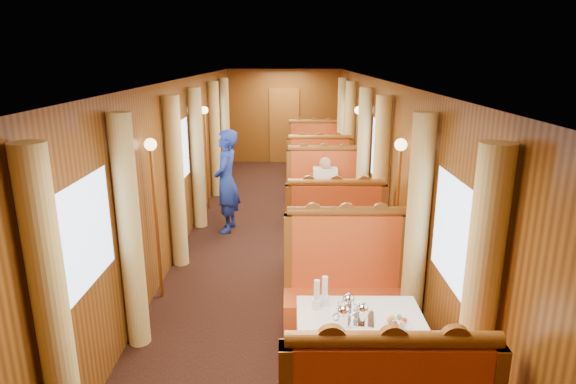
{
  "coord_description": "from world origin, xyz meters",
  "views": [
    {
      "loc": [
        0.17,
        -7.05,
        2.84
      ],
      "look_at": [
        0.13,
        -0.77,
        1.05
      ],
      "focal_mm": 30.0,
      "sensor_mm": 36.0,
      "label": 1
    }
  ],
  "objects_px": {
    "rose_vase_far": "(317,145)",
    "rose_vase_mid": "(328,186)",
    "banquette_mid_aft": "(324,199)",
    "banquette_far_fwd": "(319,178)",
    "teapot_left": "(343,318)",
    "table_near": "(359,356)",
    "banquette_mid_fwd": "(334,242)",
    "tea_tray": "(353,318)",
    "passenger": "(325,185)",
    "teapot_right": "(362,315)",
    "table_mid": "(328,220)",
    "banquette_near_aft": "(346,294)",
    "steward": "(226,181)",
    "table_far": "(316,169)",
    "banquette_far_aft": "(314,158)",
    "fruit_plate": "(397,322)",
    "teapot_back": "(348,306)"
  },
  "relations": [
    {
      "from": "rose_vase_far",
      "to": "rose_vase_mid",
      "type": "bearing_deg",
      "value": -90.19
    },
    {
      "from": "banquette_mid_aft",
      "to": "banquette_far_fwd",
      "type": "height_order",
      "value": "same"
    },
    {
      "from": "teapot_left",
      "to": "table_near",
      "type": "bearing_deg",
      "value": 25.79
    },
    {
      "from": "table_near",
      "to": "rose_vase_mid",
      "type": "bearing_deg",
      "value": 90.19
    },
    {
      "from": "banquette_mid_aft",
      "to": "rose_vase_far",
      "type": "distance_m",
      "value": 2.51
    },
    {
      "from": "banquette_mid_fwd",
      "to": "tea_tray",
      "type": "distance_m",
      "value": 2.55
    },
    {
      "from": "teapot_left",
      "to": "passenger",
      "type": "height_order",
      "value": "passenger"
    },
    {
      "from": "table_near",
      "to": "teapot_right",
      "type": "distance_m",
      "value": 0.45
    },
    {
      "from": "tea_tray",
      "to": "table_mid",
      "type": "bearing_deg",
      "value": 88.89
    },
    {
      "from": "table_mid",
      "to": "rose_vase_far",
      "type": "height_order",
      "value": "rose_vase_far"
    },
    {
      "from": "banquette_near_aft",
      "to": "steward",
      "type": "distance_m",
      "value": 3.49
    },
    {
      "from": "table_near",
      "to": "teapot_right",
      "type": "xyz_separation_m",
      "value": [
        -0.0,
        -0.09,
        0.44
      ]
    },
    {
      "from": "rose_vase_far",
      "to": "banquette_mid_fwd",
      "type": "bearing_deg",
      "value": -90.0
    },
    {
      "from": "banquette_mid_fwd",
      "to": "tea_tray",
      "type": "bearing_deg",
      "value": -91.56
    },
    {
      "from": "table_far",
      "to": "passenger",
      "type": "xyz_separation_m",
      "value": [
        -0.0,
        -2.75,
        0.37
      ]
    },
    {
      "from": "banquette_far_aft",
      "to": "passenger",
      "type": "distance_m",
      "value": 3.78
    },
    {
      "from": "table_mid",
      "to": "banquette_far_aft",
      "type": "relative_size",
      "value": 0.78
    },
    {
      "from": "tea_tray",
      "to": "rose_vase_mid",
      "type": "relative_size",
      "value": 0.94
    },
    {
      "from": "banquette_near_aft",
      "to": "fruit_plate",
      "type": "height_order",
      "value": "banquette_near_aft"
    },
    {
      "from": "steward",
      "to": "teapot_left",
      "type": "bearing_deg",
      "value": 23.67
    },
    {
      "from": "teapot_right",
      "to": "steward",
      "type": "distance_m",
      "value": 4.47
    },
    {
      "from": "tea_tray",
      "to": "teapot_left",
      "type": "height_order",
      "value": "teapot_left"
    },
    {
      "from": "tea_tray",
      "to": "rose_vase_far",
      "type": "relative_size",
      "value": 0.94
    },
    {
      "from": "banquette_far_fwd",
      "to": "rose_vase_mid",
      "type": "distance_m",
      "value": 2.54
    },
    {
      "from": "table_mid",
      "to": "banquette_mid_aft",
      "type": "height_order",
      "value": "banquette_mid_aft"
    },
    {
      "from": "table_near",
      "to": "banquette_mid_fwd",
      "type": "xyz_separation_m",
      "value": [
        0.0,
        2.49,
        0.05
      ]
    },
    {
      "from": "table_mid",
      "to": "teapot_back",
      "type": "height_order",
      "value": "teapot_back"
    },
    {
      "from": "tea_tray",
      "to": "table_far",
      "type": "bearing_deg",
      "value": 89.44
    },
    {
      "from": "banquette_mid_fwd",
      "to": "passenger",
      "type": "distance_m",
      "value": 1.79
    },
    {
      "from": "table_mid",
      "to": "rose_vase_far",
      "type": "xyz_separation_m",
      "value": [
        0.0,
        3.47,
        0.55
      ]
    },
    {
      "from": "banquette_mid_aft",
      "to": "tea_tray",
      "type": "relative_size",
      "value": 3.94
    },
    {
      "from": "banquette_far_fwd",
      "to": "tea_tray",
      "type": "distance_m",
      "value": 6.03
    },
    {
      "from": "teapot_left",
      "to": "teapot_right",
      "type": "xyz_separation_m",
      "value": [
        0.16,
        0.04,
        -0.0
      ]
    },
    {
      "from": "table_near",
      "to": "teapot_left",
      "type": "bearing_deg",
      "value": -139.55
    },
    {
      "from": "teapot_right",
      "to": "rose_vase_mid",
      "type": "relative_size",
      "value": 0.45
    },
    {
      "from": "rose_vase_mid",
      "to": "steward",
      "type": "xyz_separation_m",
      "value": [
        -1.62,
        0.57,
        -0.08
      ]
    },
    {
      "from": "teapot_back",
      "to": "table_mid",
      "type": "bearing_deg",
      "value": 81.37
    },
    {
      "from": "fruit_plate",
      "to": "steward",
      "type": "height_order",
      "value": "steward"
    },
    {
      "from": "table_mid",
      "to": "banquette_far_fwd",
      "type": "bearing_deg",
      "value": 90.0
    },
    {
      "from": "banquette_near_aft",
      "to": "banquette_far_fwd",
      "type": "bearing_deg",
      "value": 90.0
    },
    {
      "from": "teapot_back",
      "to": "rose_vase_mid",
      "type": "relative_size",
      "value": 0.47
    },
    {
      "from": "table_near",
      "to": "rose_vase_far",
      "type": "relative_size",
      "value": 2.92
    },
    {
      "from": "banquette_mid_fwd",
      "to": "banquette_mid_aft",
      "type": "relative_size",
      "value": 1.0
    },
    {
      "from": "rose_vase_far",
      "to": "teapot_right",
      "type": "bearing_deg",
      "value": -90.01
    },
    {
      "from": "passenger",
      "to": "table_mid",
      "type": "bearing_deg",
      "value": -90.0
    },
    {
      "from": "banquette_mid_aft",
      "to": "passenger",
      "type": "distance_m",
      "value": 0.41
    },
    {
      "from": "table_far",
      "to": "teapot_back",
      "type": "xyz_separation_m",
      "value": [
        -0.1,
        -6.95,
        0.44
      ]
    },
    {
      "from": "teapot_right",
      "to": "teapot_back",
      "type": "relative_size",
      "value": 0.96
    },
    {
      "from": "banquette_mid_aft",
      "to": "banquette_far_fwd",
      "type": "xyz_separation_m",
      "value": [
        0.0,
        1.47,
        0.0
      ]
    },
    {
      "from": "banquette_near_aft",
      "to": "banquette_far_fwd",
      "type": "xyz_separation_m",
      "value": [
        0.0,
        4.97,
        0.0
      ]
    }
  ]
}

